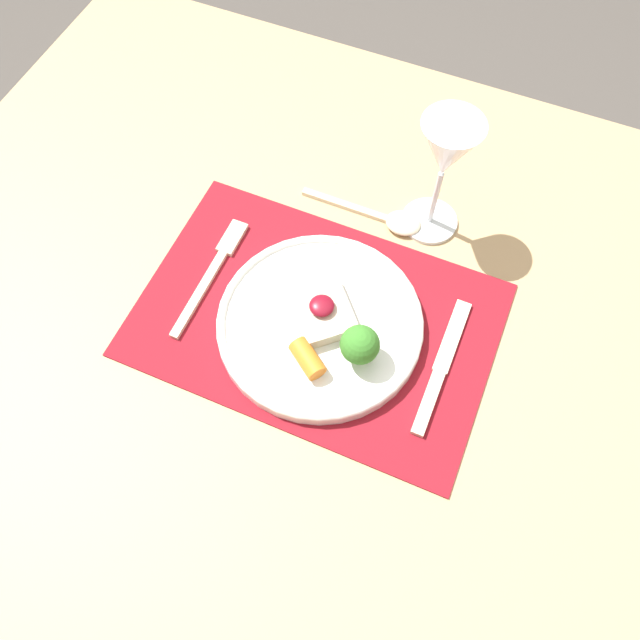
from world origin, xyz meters
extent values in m
plane|color=#4C4742|center=(0.00, 0.00, 0.00)|extent=(8.00, 8.00, 0.00)
cube|color=tan|center=(0.00, 0.00, 0.75)|extent=(1.25, 1.02, 0.03)
cylinder|color=tan|center=(-0.56, 0.44, 0.37)|extent=(0.06, 0.06, 0.73)
cube|color=maroon|center=(0.00, 0.00, 0.77)|extent=(0.46, 0.31, 0.00)
cylinder|color=white|center=(0.01, -0.01, 0.77)|extent=(0.27, 0.27, 0.02)
torus|color=white|center=(0.01, -0.01, 0.78)|extent=(0.27, 0.27, 0.01)
cube|color=beige|center=(0.01, 0.00, 0.79)|extent=(0.11, 0.11, 0.02)
ellipsoid|color=maroon|center=(0.01, 0.00, 0.81)|extent=(0.03, 0.03, 0.01)
cylinder|color=#84B256|center=(0.07, -0.04, 0.79)|extent=(0.01, 0.01, 0.02)
sphere|color=#387A28|center=(0.07, -0.04, 0.82)|extent=(0.05, 0.05, 0.05)
cylinder|color=orange|center=(0.02, -0.07, 0.80)|extent=(0.06, 0.05, 0.03)
cube|color=beige|center=(-0.16, -0.03, 0.77)|extent=(0.01, 0.14, 0.01)
cube|color=beige|center=(-0.16, 0.07, 0.77)|extent=(0.02, 0.06, 0.01)
cube|color=beige|center=(0.17, -0.05, 0.77)|extent=(0.02, 0.09, 0.01)
cube|color=beige|center=(0.17, 0.04, 0.77)|extent=(0.02, 0.11, 0.00)
cube|color=beige|center=(-0.03, 0.19, 0.77)|extent=(0.13, 0.01, 0.01)
ellipsoid|color=beige|center=(0.05, 0.19, 0.77)|extent=(0.05, 0.04, 0.01)
cylinder|color=white|center=(0.09, 0.21, 0.77)|extent=(0.08, 0.08, 0.01)
cylinder|color=white|center=(0.09, 0.21, 0.82)|extent=(0.01, 0.01, 0.10)
cone|color=white|center=(0.09, 0.21, 0.91)|extent=(0.08, 0.08, 0.09)
camera|label=1|loc=(0.15, -0.35, 1.50)|focal=35.00mm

